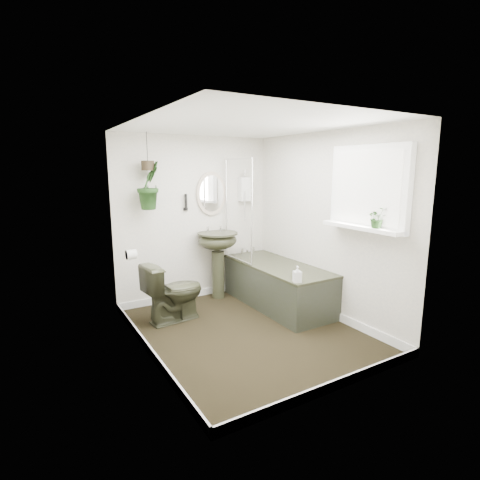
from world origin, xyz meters
TOP-DOWN VIEW (x-y plane):
  - floor at (0.00, 0.00)m, footprint 2.30×2.80m
  - ceiling at (0.00, 0.00)m, footprint 2.30×2.80m
  - wall_back at (0.00, 1.41)m, footprint 2.30×0.02m
  - wall_front at (0.00, -1.41)m, footprint 2.30×0.02m
  - wall_left at (-1.16, 0.00)m, footprint 0.02×2.80m
  - wall_right at (1.16, 0.00)m, footprint 0.02×2.80m
  - skirting at (0.00, 0.00)m, footprint 2.30×2.80m
  - bathtub at (0.80, 0.50)m, footprint 0.72×1.72m
  - bath_screen at (0.47, 0.99)m, footprint 0.04×0.72m
  - shower_box at (0.80, 1.34)m, footprint 0.20×0.10m
  - oval_mirror at (0.25, 1.37)m, footprint 0.46×0.03m
  - wall_sconce at (-0.15, 1.36)m, footprint 0.04×0.04m
  - toilet_roll_holder at (-1.10, 0.70)m, footprint 0.11×0.11m
  - window_recess at (1.09, -0.70)m, footprint 0.08×1.00m
  - window_sill at (1.02, -0.70)m, footprint 0.18×1.00m
  - window_blinds at (1.04, -0.70)m, footprint 0.01×0.86m
  - toilet at (-0.60, 0.73)m, footprint 0.77×0.50m
  - pedestal_sink at (0.25, 1.20)m, footprint 0.62×0.55m
  - sill_plant at (1.01, -0.90)m, footprint 0.25×0.23m
  - hanging_plant at (-0.70, 1.23)m, footprint 0.42×0.43m
  - soap_bottle at (0.51, -0.27)m, footprint 0.11×0.11m
  - hanging_pot at (-0.70, 1.23)m, footprint 0.16×0.16m

SIDE VIEW (x-z plane):
  - floor at x=0.00m, z-range -0.02..0.00m
  - skirting at x=0.00m, z-range 0.00..0.10m
  - bathtub at x=0.80m, z-range 0.00..0.58m
  - toilet at x=-0.60m, z-range 0.00..0.74m
  - pedestal_sink at x=0.25m, z-range 0.00..0.97m
  - soap_bottle at x=0.51m, z-range 0.58..0.77m
  - toilet_roll_holder at x=-1.10m, z-range 0.84..0.96m
  - wall_back at x=0.00m, z-range 0.00..2.30m
  - wall_front at x=0.00m, z-range 0.00..2.30m
  - wall_left at x=-1.16m, z-range 0.00..2.30m
  - wall_right at x=1.16m, z-range 0.00..2.30m
  - window_sill at x=1.02m, z-range 1.21..1.25m
  - bath_screen at x=0.47m, z-range 0.58..1.98m
  - sill_plant at x=1.01m, z-range 1.25..1.47m
  - wall_sconce at x=-0.15m, z-range 1.29..1.51m
  - oval_mirror at x=0.25m, z-range 1.19..1.81m
  - shower_box at x=0.80m, z-range 1.38..1.73m
  - hanging_plant at x=-0.70m, z-range 1.34..1.95m
  - window_recess at x=1.09m, z-range 1.20..2.10m
  - window_blinds at x=1.04m, z-range 1.27..2.03m
  - hanging_pot at x=-0.70m, z-range 1.83..1.95m
  - ceiling at x=0.00m, z-range 2.30..2.32m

